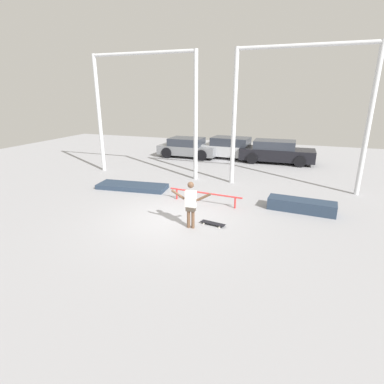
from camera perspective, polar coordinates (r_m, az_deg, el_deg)
ground_plane at (r=10.36m, az=-3.57°, el=-5.09°), size 36.00×36.00×0.00m
skateboarder at (r=9.35m, az=-0.24°, el=-2.01°), size 1.30×0.20×1.53m
skateboard at (r=9.86m, az=4.00°, el=-5.96°), size 0.85×0.36×0.08m
grind_box at (r=11.62m, az=20.11°, el=-2.44°), size 2.41×0.88×0.43m
manual_pad at (r=13.81m, az=-11.30°, el=1.04°), size 3.24×1.37×0.20m
grind_rail at (r=11.63m, az=2.45°, el=-0.48°), size 2.99×0.33×0.46m
canopy_support_left at (r=15.66m, az=-9.12°, el=16.40°), size 5.63×0.20×6.00m
canopy_support_right at (r=13.79m, az=19.64°, el=15.39°), size 5.63×0.20×6.00m
parked_car_grey at (r=20.47m, az=-0.75°, el=8.47°), size 3.98×2.05×1.27m
parked_car_silver at (r=20.14m, az=7.69°, el=8.28°), size 4.47×2.11×1.38m
parked_car_black at (r=19.37m, az=15.73°, el=7.36°), size 4.48×1.92×1.37m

